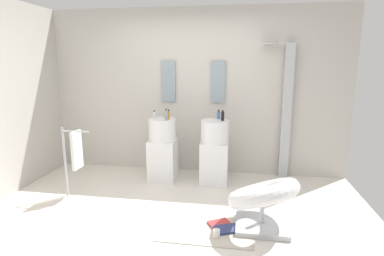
# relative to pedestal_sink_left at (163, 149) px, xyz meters

# --- Properties ---
(ground_plane) EXTENTS (4.80, 3.60, 0.04)m
(ground_plane) POSITION_rel_pedestal_sink_left_xyz_m (0.39, -1.13, -0.50)
(ground_plane) COLOR silver
(rear_partition) EXTENTS (4.80, 0.10, 2.60)m
(rear_partition) POSITION_rel_pedestal_sink_left_xyz_m (0.39, 0.52, 0.82)
(rear_partition) COLOR beige
(rear_partition) RESTS_ON ground_plane
(pedestal_sink_left) EXTENTS (0.41, 0.41, 1.05)m
(pedestal_sink_left) POSITION_rel_pedestal_sink_left_xyz_m (0.00, 0.00, 0.00)
(pedestal_sink_left) COLOR white
(pedestal_sink_left) RESTS_ON ground_plane
(pedestal_sink_right) EXTENTS (0.41, 0.41, 1.05)m
(pedestal_sink_right) POSITION_rel_pedestal_sink_left_xyz_m (0.79, 0.00, 0.00)
(pedestal_sink_right) COLOR white
(pedestal_sink_right) RESTS_ON ground_plane
(vanity_mirror_left) EXTENTS (0.22, 0.03, 0.64)m
(vanity_mirror_left) POSITION_rel_pedestal_sink_left_xyz_m (-0.00, 0.45, 0.99)
(vanity_mirror_left) COLOR #8C9EA8
(vanity_mirror_right) EXTENTS (0.22, 0.03, 0.64)m
(vanity_mirror_right) POSITION_rel_pedestal_sink_left_xyz_m (0.79, 0.45, 0.99)
(vanity_mirror_right) COLOR #8C9EA8
(shower_column) EXTENTS (0.49, 0.24, 2.05)m
(shower_column) POSITION_rel_pedestal_sink_left_xyz_m (1.82, 0.40, 0.60)
(shower_column) COLOR #B7BABF
(shower_column) RESTS_ON ground_plane
(lounge_chair) EXTENTS (1.10, 1.10, 0.65)m
(lounge_chair) POSITION_rel_pedestal_sink_left_xyz_m (1.41, -1.22, -0.13)
(lounge_chair) COLOR #B7BABF
(lounge_chair) RESTS_ON ground_plane
(towel_rack) EXTENTS (0.37, 0.22, 0.95)m
(towel_rack) POSITION_rel_pedestal_sink_left_xyz_m (-0.97, -0.79, 0.15)
(towel_rack) COLOR #B7BABF
(towel_rack) RESTS_ON ground_plane
(area_rug) EXTENTS (1.01, 0.61, 0.01)m
(area_rug) POSITION_rel_pedestal_sink_left_xyz_m (0.82, -1.36, -0.47)
(area_rug) COLOR beige
(area_rug) RESTS_ON ground_plane
(magazine_navy) EXTENTS (0.33, 0.27, 0.03)m
(magazine_navy) POSITION_rel_pedestal_sink_left_xyz_m (1.05, -1.35, -0.46)
(magazine_navy) COLOR navy
(magazine_navy) RESTS_ON area_rug
(magazine_red) EXTENTS (0.28, 0.25, 0.02)m
(magazine_red) POSITION_rel_pedestal_sink_left_xyz_m (0.96, -1.24, -0.46)
(magazine_red) COLOR #B73838
(magazine_red) RESTS_ON area_rug
(coffee_mug) EXTENTS (0.07, 0.07, 0.08)m
(coffee_mug) POSITION_rel_pedestal_sink_left_xyz_m (0.94, -1.50, -0.43)
(coffee_mug) COLOR white
(coffee_mug) RESTS_ON area_rug
(soap_bottle_clear) EXTENTS (0.04, 0.04, 0.13)m
(soap_bottle_clear) POSITION_rel_pedestal_sink_left_xyz_m (-0.11, -0.04, 0.53)
(soap_bottle_clear) COLOR silver
(soap_bottle_clear) RESTS_ON pedestal_sink_left
(soap_bottle_blue) EXTENTS (0.04, 0.04, 0.14)m
(soap_bottle_blue) POSITION_rel_pedestal_sink_left_xyz_m (0.83, 0.13, 0.53)
(soap_bottle_blue) COLOR #4C72B7
(soap_bottle_blue) RESTS_ON pedestal_sink_right
(soap_bottle_amber) EXTENTS (0.04, 0.04, 0.14)m
(soap_bottle_amber) POSITION_rel_pedestal_sink_left_xyz_m (0.11, -0.02, 0.53)
(soap_bottle_amber) COLOR #C68C38
(soap_bottle_amber) RESTS_ON pedestal_sink_left
(soap_bottle_black) EXTENTS (0.05, 0.05, 0.15)m
(soap_bottle_black) POSITION_rel_pedestal_sink_left_xyz_m (0.90, 0.00, 0.54)
(soap_bottle_black) COLOR black
(soap_bottle_black) RESTS_ON pedestal_sink_right
(soap_bottle_grey) EXTENTS (0.04, 0.04, 0.17)m
(soap_bottle_grey) POSITION_rel_pedestal_sink_left_xyz_m (0.09, -0.10, 0.55)
(soap_bottle_grey) COLOR #99999E
(soap_bottle_grey) RESTS_ON pedestal_sink_left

